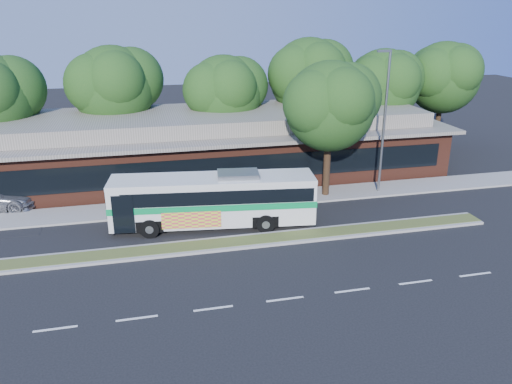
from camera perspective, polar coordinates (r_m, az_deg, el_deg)
ground at (r=25.41m, az=0.13°, el=-6.29°), size 120.00×120.00×0.00m
median_strip at (r=25.90m, az=-0.18°, el=-5.57°), size 26.00×1.10×0.15m
sidewalk at (r=31.13m, az=-2.59°, el=-1.09°), size 44.00×2.60×0.12m
plaza_building at (r=36.69m, az=-4.57°, el=5.56°), size 33.20×11.20×4.45m
lamp_post at (r=32.45m, az=14.41°, el=8.11°), size 0.93×0.18×9.07m
tree_bg_b at (r=38.66m, az=-15.36°, el=11.74°), size 6.69×6.00×9.00m
tree_bg_c at (r=38.30m, az=-3.11°, el=11.50°), size 6.24×5.60×8.26m
tree_bg_d at (r=40.97m, az=6.61°, el=13.12°), size 6.91×6.20×9.37m
tree_bg_e at (r=42.53m, az=14.81°, el=11.94°), size 6.47×5.80×8.50m
tree_bg_f at (r=46.41m, az=21.01°, el=12.32°), size 6.69×6.00×8.92m
transit_bus at (r=27.23m, az=-4.81°, el=-0.55°), size 11.24×3.75×3.10m
sidewalk_tree at (r=31.24m, az=9.04°, el=9.95°), size 6.12×5.49×8.54m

